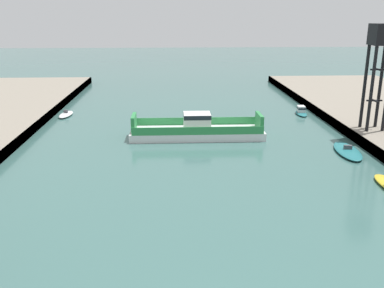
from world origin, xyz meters
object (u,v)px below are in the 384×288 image
object	(u,v)px
moored_boat_mid_left	(66,114)
crane_tower	(381,50)
moored_boat_far_left	(301,111)
chain_ferry	(197,130)
moored_boat_mid_right	(347,151)

from	to	relation	value
moored_boat_mid_left	crane_tower	world-z (taller)	crane_tower
moored_boat_far_left	crane_tower	bearing A→B (deg)	-69.72
moored_boat_mid_left	crane_tower	bearing A→B (deg)	-18.57
chain_ferry	crane_tower	xyz separation A→B (m)	(24.46, -1.57, 11.12)
chain_ferry	moored_boat_mid_left	bearing A→B (deg)	147.27
moored_boat_far_left	moored_boat_mid_left	bearing A→B (deg)	179.20
chain_ferry	moored_boat_far_left	distance (m)	23.19
chain_ferry	moored_boat_mid_left	xyz separation A→B (m)	(-21.66, 13.92, -0.78)
moored_boat_mid_left	crane_tower	size ratio (longest dim) A/B	0.37
moored_boat_mid_left	crane_tower	xyz separation A→B (m)	(46.13, -15.49, 11.90)
moored_boat_mid_right	moored_boat_far_left	world-z (taller)	moored_boat_far_left
moored_boat_mid_right	crane_tower	bearing A→B (deg)	48.23
moored_boat_mid_left	moored_boat_far_left	bearing A→B (deg)	-0.80
moored_boat_mid_left	moored_boat_far_left	size ratio (longest dim) A/B	1.06
moored_boat_mid_left	moored_boat_mid_right	distance (m)	45.92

